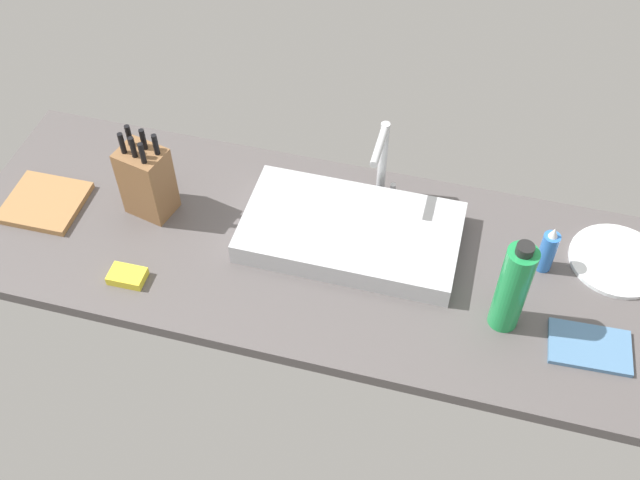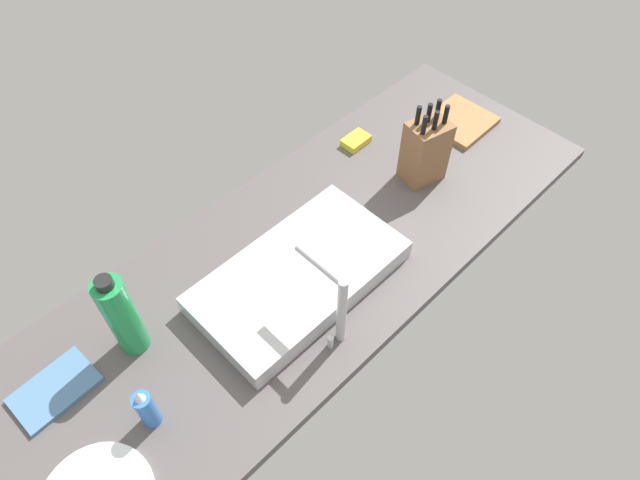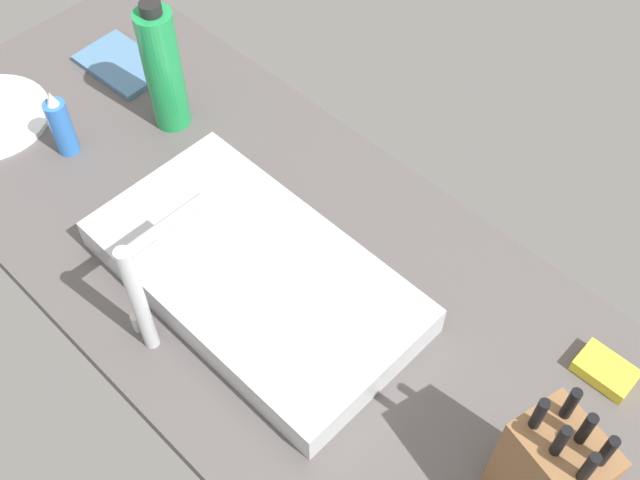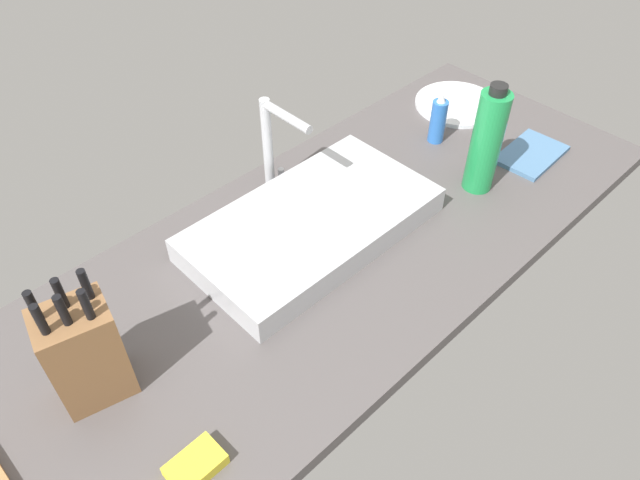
{
  "view_description": "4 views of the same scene",
  "coord_description": "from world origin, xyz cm",
  "px_view_note": "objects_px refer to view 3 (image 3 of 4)",
  "views": [
    {
      "loc": [
        32.62,
        -119.87,
        152.33
      ],
      "look_at": [
        1.57,
        -2.11,
        10.19
      ],
      "focal_mm": 42.06,
      "sensor_mm": 36.0,
      "label": 1
    },
    {
      "loc": [
        63.02,
        69.03,
        128.97
      ],
      "look_at": [
        -1.12,
        4.37,
        13.06
      ],
      "focal_mm": 31.61,
      "sensor_mm": 36.0,
      "label": 2
    },
    {
      "loc": [
        -50.73,
        49.75,
        113.11
      ],
      "look_at": [
        2.81,
        -4.88,
        11.28
      ],
      "focal_mm": 43.61,
      "sensor_mm": 36.0,
      "label": 3
    },
    {
      "loc": [
        -58.62,
        -65.96,
        96.62
      ],
      "look_at": [
        1.05,
        -4.04,
        12.83
      ],
      "focal_mm": 33.51,
      "sensor_mm": 36.0,
      "label": 4
    }
  ],
  "objects_px": {
    "water_bottle": "(163,69)",
    "dish_towel": "(122,64)",
    "knife_block": "(549,474)",
    "soap_bottle": "(61,126)",
    "faucet": "(145,283)",
    "dish_sponge": "(605,371)",
    "sink_basin": "(255,276)"
  },
  "relations": [
    {
      "from": "sink_basin",
      "to": "dish_towel",
      "type": "relative_size",
      "value": 2.96
    },
    {
      "from": "dish_towel",
      "to": "sink_basin",
      "type": "bearing_deg",
      "value": 163.51
    },
    {
      "from": "sink_basin",
      "to": "soap_bottle",
      "type": "distance_m",
      "value": 0.49
    },
    {
      "from": "sink_basin",
      "to": "knife_block",
      "type": "xyz_separation_m",
      "value": [
        -0.54,
        -0.03,
        0.08
      ]
    },
    {
      "from": "knife_block",
      "to": "soap_bottle",
      "type": "xyz_separation_m",
      "value": [
        1.04,
        0.06,
        -0.04
      ]
    },
    {
      "from": "water_bottle",
      "to": "dish_towel",
      "type": "distance_m",
      "value": 0.24
    },
    {
      "from": "knife_block",
      "to": "dish_towel",
      "type": "relative_size",
      "value": 1.4
    },
    {
      "from": "knife_block",
      "to": "sink_basin",
      "type": "bearing_deg",
      "value": 15.81
    },
    {
      "from": "sink_basin",
      "to": "knife_block",
      "type": "relative_size",
      "value": 2.11
    },
    {
      "from": "sink_basin",
      "to": "dish_sponge",
      "type": "height_order",
      "value": "sink_basin"
    },
    {
      "from": "faucet",
      "to": "dish_sponge",
      "type": "height_order",
      "value": "faucet"
    },
    {
      "from": "knife_block",
      "to": "soap_bottle",
      "type": "distance_m",
      "value": 1.04
    },
    {
      "from": "faucet",
      "to": "water_bottle",
      "type": "xyz_separation_m",
      "value": [
        0.37,
        -0.33,
        -0.02
      ]
    },
    {
      "from": "soap_bottle",
      "to": "dish_towel",
      "type": "distance_m",
      "value": 0.26
    },
    {
      "from": "sink_basin",
      "to": "dish_towel",
      "type": "distance_m",
      "value": 0.64
    },
    {
      "from": "dish_towel",
      "to": "dish_sponge",
      "type": "bearing_deg",
      "value": -175.63
    },
    {
      "from": "sink_basin",
      "to": "faucet",
      "type": "height_order",
      "value": "faucet"
    },
    {
      "from": "water_bottle",
      "to": "dish_towel",
      "type": "height_order",
      "value": "water_bottle"
    },
    {
      "from": "soap_bottle",
      "to": "water_bottle",
      "type": "distance_m",
      "value": 0.22
    },
    {
      "from": "sink_basin",
      "to": "water_bottle",
      "type": "relative_size",
      "value": 2.02
    },
    {
      "from": "sink_basin",
      "to": "faucet",
      "type": "xyz_separation_m",
      "value": [
        0.04,
        0.17,
        0.12
      ]
    },
    {
      "from": "sink_basin",
      "to": "dish_sponge",
      "type": "bearing_deg",
      "value": -152.24
    },
    {
      "from": "soap_bottle",
      "to": "dish_sponge",
      "type": "xyz_separation_m",
      "value": [
        -1.0,
        -0.3,
        -0.05
      ]
    },
    {
      "from": "knife_block",
      "to": "soap_bottle",
      "type": "bearing_deg",
      "value": 16.58
    },
    {
      "from": "knife_block",
      "to": "dish_sponge",
      "type": "relative_size",
      "value": 2.94
    },
    {
      "from": "water_bottle",
      "to": "sink_basin",
      "type": "bearing_deg",
      "value": 159.32
    },
    {
      "from": "water_bottle",
      "to": "dish_sponge",
      "type": "xyz_separation_m",
      "value": [
        -0.92,
        -0.11,
        -0.12
      ]
    },
    {
      "from": "faucet",
      "to": "soap_bottle",
      "type": "relative_size",
      "value": 1.69
    },
    {
      "from": "soap_bottle",
      "to": "dish_towel",
      "type": "relative_size",
      "value": 0.77
    },
    {
      "from": "faucet",
      "to": "soap_bottle",
      "type": "height_order",
      "value": "faucet"
    },
    {
      "from": "dish_towel",
      "to": "faucet",
      "type": "bearing_deg",
      "value": 148.44
    },
    {
      "from": "faucet",
      "to": "knife_block",
      "type": "distance_m",
      "value": 0.62
    }
  ]
}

